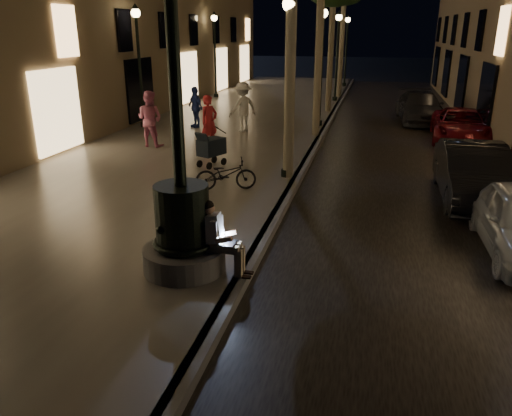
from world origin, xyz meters
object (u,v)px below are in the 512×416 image
(pedestrian_white, at_px, (243,107))
(lamp_left_c, at_px, (215,44))
(lamp_curb_a, at_px, (288,63))
(lamp_curb_c, at_px, (338,45))
(car_second, at_px, (473,173))
(lamp_curb_d, at_px, (347,41))
(pedestrian_pink, at_px, (150,119))
(pedestrian_blue, at_px, (195,107))
(lamp_left_b, at_px, (139,51))
(car_rear, at_px, (420,107))
(seated_man_laptop, at_px, (218,235))
(lamp_curb_b, at_px, (322,51))
(pedestrian_red, at_px, (209,122))
(car_third, at_px, (461,125))
(bicycle, at_px, (226,174))
(stroller, at_px, (211,147))
(fountain_lamppost, at_px, (182,213))

(pedestrian_white, bearing_deg, lamp_left_c, -115.57)
(lamp_curb_a, relative_size, lamp_curb_c, 1.00)
(car_second, height_order, pedestrian_white, pedestrian_white)
(lamp_curb_d, distance_m, pedestrian_pink, 22.07)
(pedestrian_blue, bearing_deg, lamp_left_b, -130.16)
(lamp_left_b, xyz_separation_m, car_rear, (11.40, 5.09, -2.57))
(seated_man_laptop, relative_size, lamp_curb_a, 0.26)
(lamp_curb_c, relative_size, lamp_left_b, 1.00)
(lamp_curb_b, bearing_deg, pedestrian_white, -143.92)
(lamp_curb_b, xyz_separation_m, pedestrian_red, (-3.13, -5.24, -2.13))
(car_third, distance_m, pedestrian_pink, 11.59)
(lamp_curb_a, relative_size, car_rear, 1.05)
(lamp_left_c, height_order, pedestrian_red, lamp_left_c)
(car_third, height_order, bicycle, car_third)
(lamp_left_b, relative_size, pedestrian_pink, 2.52)
(lamp_left_c, bearing_deg, pedestrian_blue, -77.36)
(lamp_curb_a, xyz_separation_m, lamp_left_b, (-7.10, 6.00, 0.00))
(lamp_curb_a, xyz_separation_m, car_third, (5.50, 6.98, -2.63))
(lamp_curb_d, bearing_deg, bicycle, -92.87)
(lamp_curb_b, relative_size, lamp_curb_c, 1.00)
(lamp_curb_c, distance_m, pedestrian_red, 13.77)
(pedestrian_pink, distance_m, pedestrian_blue, 3.75)
(pedestrian_red, bearing_deg, lamp_curb_d, 24.06)
(stroller, relative_size, car_second, 0.28)
(lamp_curb_a, distance_m, pedestrian_blue, 8.39)
(car_third, distance_m, pedestrian_red, 9.62)
(seated_man_laptop, bearing_deg, lamp_curb_c, 89.77)
(car_rear, bearing_deg, pedestrian_red, -136.08)
(lamp_curb_d, height_order, pedestrian_white, lamp_curb_d)
(lamp_curb_d, bearing_deg, car_third, -72.09)
(fountain_lamppost, bearing_deg, car_rear, 73.69)
(lamp_curb_a, relative_size, lamp_curb_d, 1.00)
(lamp_left_c, bearing_deg, pedestrian_white, -66.80)
(seated_man_laptop, xyz_separation_m, stroller, (-2.26, 6.55, -0.09))
(pedestrian_pink, relative_size, pedestrian_blue, 1.15)
(lamp_left_b, height_order, pedestrian_red, lamp_left_b)
(lamp_left_c, height_order, car_third, lamp_left_c)
(lamp_left_c, bearing_deg, car_second, -54.07)
(lamp_curb_d, xyz_separation_m, pedestrian_red, (-3.13, -21.24, -2.13))
(lamp_curb_c, distance_m, bicycle, 17.78)
(pedestrian_pink, xyz_separation_m, bicycle, (3.96, -4.21, -0.55))
(pedestrian_pink, bearing_deg, pedestrian_red, -169.08)
(car_second, height_order, car_third, car_second)
(seated_man_laptop, relative_size, pedestrian_blue, 0.77)
(lamp_curb_b, bearing_deg, lamp_curb_a, -90.00)
(lamp_curb_d, bearing_deg, seated_man_laptop, -90.17)
(seated_man_laptop, distance_m, pedestrian_red, 9.28)
(lamp_left_b, bearing_deg, pedestrian_pink, -60.90)
(stroller, bearing_deg, lamp_curb_c, 105.31)
(seated_man_laptop, relative_size, lamp_curb_d, 0.26)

